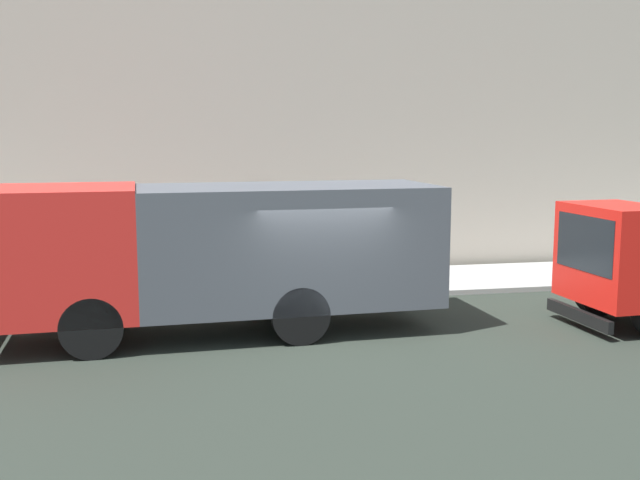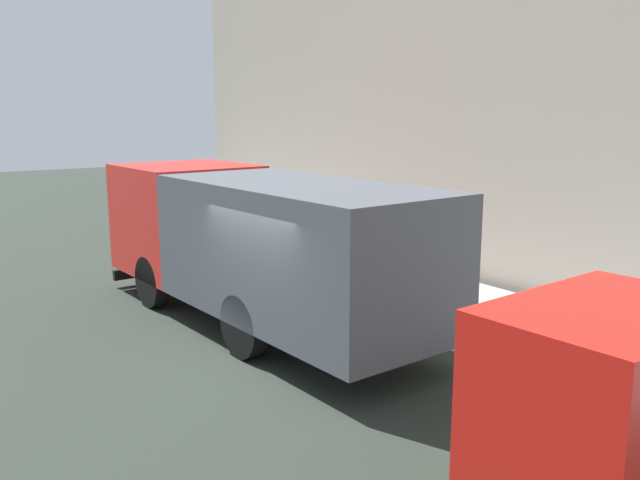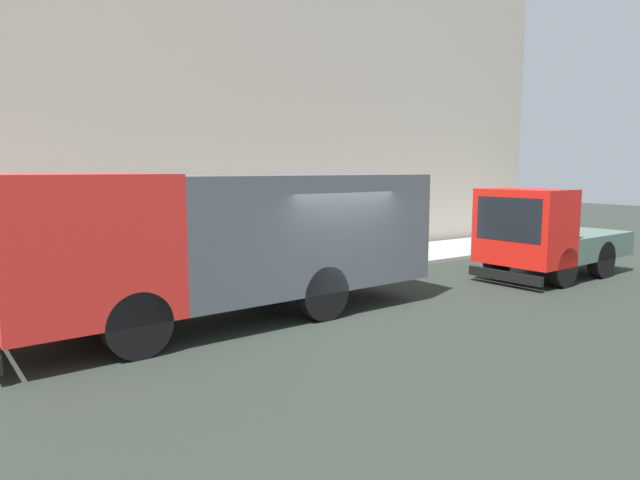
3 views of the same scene
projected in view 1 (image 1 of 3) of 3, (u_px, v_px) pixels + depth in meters
name	position (u px, v px, depth m)	size (l,w,h in m)	color
ground	(321.00, 337.00, 14.16)	(80.00, 80.00, 0.00)	#282F28
sidewalk	(285.00, 286.00, 18.63)	(3.22, 30.00, 0.12)	#A4A5A0
building_facade	(272.00, 76.00, 19.92)	(0.50, 30.00, 10.67)	#B6AA99
large_utility_truck	(216.00, 248.00, 14.26)	(2.95, 8.63, 2.88)	red
pedestrian_walking	(233.00, 254.00, 17.45)	(0.36, 0.36, 1.70)	brown
street_sign_post	(282.00, 232.00, 17.10)	(0.44, 0.08, 2.49)	#4C5156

